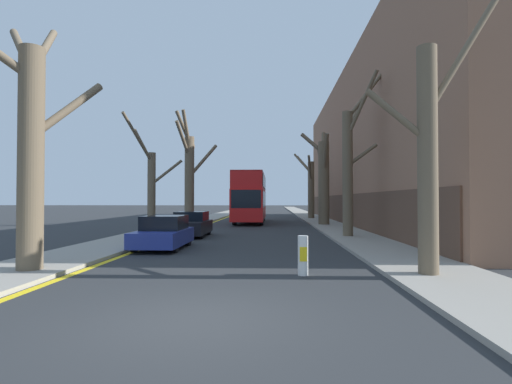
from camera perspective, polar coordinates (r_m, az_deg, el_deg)
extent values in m
plane|color=#2B2D30|center=(7.20, -9.03, -17.68)|extent=(300.00, 300.00, 0.00)
cube|color=gray|center=(57.24, -4.68, -3.15)|extent=(2.90, 120.00, 0.12)
cube|color=gray|center=(56.97, 6.99, -3.16)|extent=(2.90, 120.00, 0.12)
cube|color=#93664C|center=(37.37, 19.52, 5.77)|extent=(10.00, 46.56, 13.03)
cube|color=brown|center=(35.96, 11.89, -2.41)|extent=(0.12, 45.63, 2.50)
cube|color=yellow|center=(57.07, -3.05, -3.22)|extent=(0.24, 120.00, 0.01)
cylinder|color=brown|center=(12.84, -29.47, 4.01)|extent=(0.68, 0.68, 6.34)
cylinder|color=brown|center=(13.50, -25.29, 10.59)|extent=(1.47, 1.97, 2.05)
cylinder|color=brown|center=(14.89, -28.03, 17.48)|extent=(1.14, 2.82, 2.37)
cylinder|color=brown|center=(14.93, -30.44, 16.97)|extent=(2.23, 2.37, 2.30)
cylinder|color=brown|center=(22.68, -14.71, -0.41)|extent=(0.44, 0.44, 4.66)
cylinder|color=brown|center=(22.49, -12.65, 2.75)|extent=(1.77, 0.17, 1.41)
cylinder|color=brown|center=(22.89, -15.82, 6.36)|extent=(1.05, 0.44, 1.85)
cylinder|color=brown|center=(21.94, -16.51, 7.36)|extent=(0.93, 2.46, 2.38)
cylinder|color=brown|center=(33.01, -9.49, 1.57)|extent=(0.77, 0.77, 7.23)
cylinder|color=brown|center=(33.60, -7.58, 4.45)|extent=(2.31, 1.68, 2.88)
cylinder|color=brown|center=(32.46, -10.36, 7.36)|extent=(0.93, 2.21, 2.79)
cylinder|color=brown|center=(33.97, -9.21, 4.89)|extent=(0.29, 1.87, 2.41)
cylinder|color=brown|center=(32.83, -9.92, 8.90)|extent=(0.53, 1.66, 2.87)
cylinder|color=brown|center=(33.09, -10.37, 9.13)|extent=(1.19, 1.39, 2.52)
cylinder|color=brown|center=(11.42, 23.31, 3.99)|extent=(0.51, 0.51, 6.11)
cylinder|color=brown|center=(12.57, 23.56, 9.57)|extent=(1.02, 1.95, 1.55)
cylinder|color=brown|center=(12.54, 27.39, 17.01)|extent=(2.18, 0.53, 3.28)
cylinder|color=brown|center=(11.36, 19.50, 10.26)|extent=(1.68, 0.20, 1.47)
cylinder|color=brown|center=(22.20, 12.95, 2.44)|extent=(0.55, 0.55, 6.87)
cylinder|color=brown|center=(22.11, 14.87, 11.96)|extent=(1.48, 1.76, 3.25)
cylinder|color=brown|center=(22.37, 14.90, 5.12)|extent=(1.66, 0.35, 1.27)
cylinder|color=brown|center=(23.69, 13.73, 10.12)|extent=(1.27, 2.20, 2.22)
cylinder|color=brown|center=(23.13, 15.23, 13.02)|extent=(2.06, 0.37, 2.56)
cylinder|color=brown|center=(32.38, 9.66, 1.19)|extent=(0.87, 0.87, 6.73)
cylinder|color=brown|center=(31.67, 9.89, 5.28)|extent=(0.36, 2.05, 3.15)
cylinder|color=brown|center=(32.94, 8.09, 6.86)|extent=(2.00, 1.08, 1.87)
cylinder|color=brown|center=(33.01, 9.26, 4.58)|extent=(0.68, 1.39, 2.35)
cylinder|color=brown|center=(33.22, 9.62, 6.67)|extent=(0.45, 1.40, 2.22)
cylinder|color=brown|center=(43.25, 7.88, 0.23)|extent=(0.69, 0.69, 6.18)
cylinder|color=brown|center=(42.04, 7.72, 3.35)|extent=(0.74, 2.82, 2.57)
cylinder|color=brown|center=(44.45, 6.69, 4.07)|extent=(1.92, 2.47, 2.44)
cylinder|color=brown|center=(44.55, 6.87, 3.95)|extent=(1.61, 2.65, 2.19)
cube|color=red|center=(36.11, -0.83, -1.82)|extent=(2.56, 11.19, 2.57)
cube|color=red|center=(36.14, -0.82, 1.29)|extent=(2.51, 10.97, 1.35)
cube|color=#B11515|center=(36.18, -0.82, 2.46)|extent=(2.51, 10.97, 0.12)
cube|color=black|center=(36.11, -0.82, -1.03)|extent=(2.59, 9.85, 1.34)
cube|color=black|center=(36.14, -0.82, 1.40)|extent=(2.59, 9.85, 1.03)
cube|color=black|center=(30.54, -1.44, -1.00)|extent=(2.31, 0.06, 1.40)
cylinder|color=black|center=(32.88, -3.11, -3.87)|extent=(0.30, 0.98, 0.98)
cylinder|color=black|center=(32.74, 0.78, -3.89)|extent=(0.30, 0.98, 0.98)
cylinder|color=black|center=(39.34, -2.18, -3.43)|extent=(0.30, 0.98, 0.98)
cylinder|color=black|center=(39.22, 1.07, -3.44)|extent=(0.30, 0.98, 0.98)
cube|color=navy|center=(17.33, -13.13, -6.30)|extent=(1.83, 3.96, 0.61)
cube|color=black|center=(17.51, -12.91, -4.28)|extent=(1.61, 2.06, 0.59)
cylinder|color=black|center=(16.46, -16.99, -7.14)|extent=(0.20, 0.64, 0.64)
cylinder|color=black|center=(16.00, -11.48, -7.34)|extent=(0.20, 0.64, 0.64)
cylinder|color=black|center=(18.70, -14.54, -6.43)|extent=(0.20, 0.64, 0.64)
cylinder|color=black|center=(18.30, -9.67, -6.56)|extent=(0.20, 0.64, 0.64)
cube|color=black|center=(22.80, -9.28, -4.98)|extent=(1.84, 3.98, 0.69)
cube|color=black|center=(23.00, -9.15, -3.43)|extent=(1.62, 2.07, 0.53)
cylinder|color=black|center=(21.84, -12.03, -5.72)|extent=(0.20, 0.61, 0.61)
cylinder|color=black|center=(21.49, -7.81, -5.81)|extent=(0.20, 0.61, 0.61)
cylinder|color=black|center=(24.15, -10.60, -5.28)|extent=(0.20, 0.61, 0.61)
cylinder|color=black|center=(23.84, -6.77, -5.35)|extent=(0.20, 0.61, 0.61)
cylinder|color=white|center=(11.06, 6.73, -9.00)|extent=(0.28, 0.28, 1.08)
cube|color=yellow|center=(10.91, 6.78, -8.82)|extent=(0.20, 0.01, 0.39)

